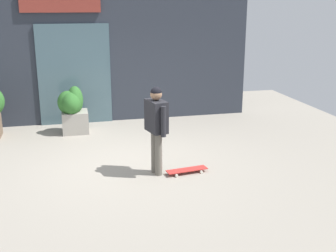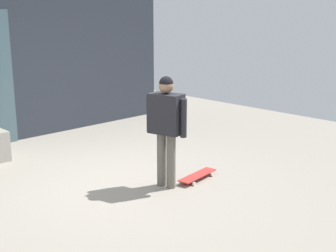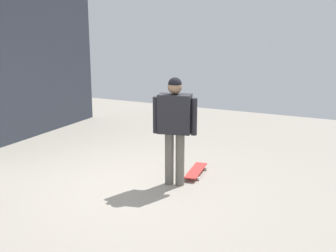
# 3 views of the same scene
# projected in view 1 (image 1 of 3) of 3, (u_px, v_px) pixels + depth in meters

# --- Properties ---
(ground_plane) EXTENTS (12.00, 12.00, 0.00)m
(ground_plane) POSITION_uv_depth(u_px,v_px,m) (129.00, 164.00, 8.21)
(ground_plane) COLOR gray
(building_facade) EXTENTS (7.36, 0.31, 3.81)m
(building_facade) POSITION_uv_depth(u_px,v_px,m) (106.00, 48.00, 10.79)
(building_facade) COLOR #2D333D
(building_facade) RESTS_ON ground_plane
(skateboarder) EXTENTS (0.36, 0.63, 1.60)m
(skateboarder) POSITION_uv_depth(u_px,v_px,m) (156.00, 122.00, 7.49)
(skateboarder) COLOR #666056
(skateboarder) RESTS_ON ground_plane
(skateboard) EXTENTS (0.78, 0.31, 0.08)m
(skateboard) POSITION_uv_depth(u_px,v_px,m) (187.00, 170.00, 7.74)
(skateboard) COLOR red
(skateboard) RESTS_ON ground_plane
(planter_box_right) EXTENTS (0.68, 0.68, 1.11)m
(planter_box_right) POSITION_uv_depth(u_px,v_px,m) (73.00, 108.00, 10.01)
(planter_box_right) COLOR gray
(planter_box_right) RESTS_ON ground_plane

